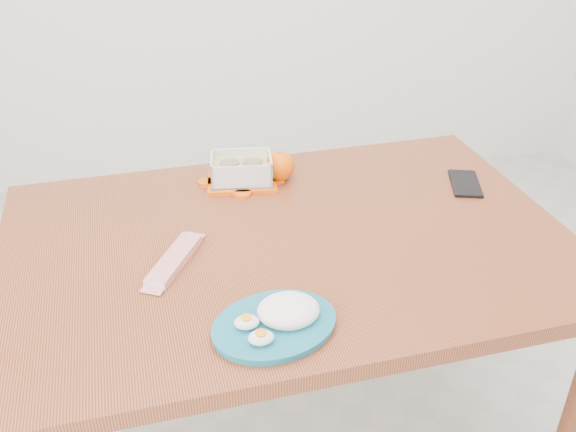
{
  "coord_description": "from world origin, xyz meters",
  "views": [
    {
      "loc": [
        -0.29,
        -1.3,
        1.57
      ],
      "look_at": [
        -0.09,
        -0.04,
        0.81
      ],
      "focal_mm": 40.0,
      "sensor_mm": 36.0,
      "label": 1
    }
  ],
  "objects": [
    {
      "name": "food_container",
      "position": [
        -0.17,
        0.25,
        0.79
      ],
      "size": [
        0.19,
        0.15,
        0.08
      ],
      "rotation": [
        0.0,
        0.0,
        -0.07
      ],
      "color": "#F35407",
      "rests_on": "dining_table"
    },
    {
      "name": "dining_table",
      "position": [
        -0.09,
        -0.04,
        0.66
      ],
      "size": [
        1.42,
        1.03,
        0.75
      ],
      "rotation": [
        0.0,
        0.0,
        0.11
      ],
      "color": "brown",
      "rests_on": "ground"
    },
    {
      "name": "smartphone",
      "position": [
        0.43,
        0.14,
        0.75
      ],
      "size": [
        0.11,
        0.16,
        0.01
      ],
      "primitive_type": "cube",
      "rotation": [
        0.0,
        0.0,
        -0.24
      ],
      "color": "black",
      "rests_on": "dining_table"
    },
    {
      "name": "rice_plate",
      "position": [
        -0.15,
        -0.36,
        0.77
      ],
      "size": [
        0.31,
        0.31,
        0.07
      ],
      "rotation": [
        0.0,
        0.0,
        0.34
      ],
      "color": "#186984",
      "rests_on": "dining_table"
    },
    {
      "name": "orange_fruit",
      "position": [
        -0.06,
        0.25,
        0.79
      ],
      "size": [
        0.08,
        0.08,
        0.08
      ],
      "primitive_type": "sphere",
      "color": "orange",
      "rests_on": "dining_table"
    },
    {
      "name": "candy_bar",
      "position": [
        -0.35,
        -0.11,
        0.76
      ],
      "size": [
        0.13,
        0.2,
        0.02
      ],
      "primitive_type": "cube",
      "rotation": [
        0.0,
        0.0,
        1.13
      ],
      "color": "#B6090D",
      "rests_on": "dining_table"
    }
  ]
}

